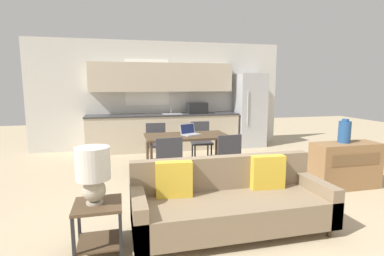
# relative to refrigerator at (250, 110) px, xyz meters

# --- Properties ---
(ground_plane) EXTENTS (20.00, 20.00, 0.00)m
(ground_plane) POSITION_rel_refrigerator_xyz_m (-2.28, -4.25, -0.95)
(ground_plane) COLOR tan
(wall_back) EXTENTS (6.40, 0.07, 2.70)m
(wall_back) POSITION_rel_refrigerator_xyz_m (-2.28, 0.38, 0.40)
(wall_back) COLOR silver
(wall_back) RESTS_ON ground_plane
(kitchen_counter) EXTENTS (3.75, 0.65, 2.15)m
(kitchen_counter) POSITION_rel_refrigerator_xyz_m (-2.26, 0.08, -0.11)
(kitchen_counter) COLOR beige
(kitchen_counter) RESTS_ON ground_plane
(refrigerator) EXTENTS (0.71, 0.70, 1.90)m
(refrigerator) POSITION_rel_refrigerator_xyz_m (0.00, 0.00, 0.00)
(refrigerator) COLOR #B7BABC
(refrigerator) RESTS_ON ground_plane
(dining_table) EXTENTS (1.49, 0.80, 0.72)m
(dining_table) POSITION_rel_refrigerator_xyz_m (-2.18, -2.07, -0.29)
(dining_table) COLOR brown
(dining_table) RESTS_ON ground_plane
(couch) EXTENTS (2.19, 0.80, 0.80)m
(couch) POSITION_rel_refrigerator_xyz_m (-2.19, -4.27, -0.63)
(couch) COLOR #3D2D1E
(couch) RESTS_ON ground_plane
(side_table) EXTENTS (0.45, 0.45, 0.50)m
(side_table) POSITION_rel_refrigerator_xyz_m (-3.60, -4.41, -0.61)
(side_table) COLOR brown
(side_table) RESTS_ON ground_plane
(table_lamp) EXTENTS (0.32, 0.32, 0.55)m
(table_lamp) POSITION_rel_refrigerator_xyz_m (-3.62, -4.39, -0.12)
(table_lamp) COLOR #B2A893
(table_lamp) RESTS_ON side_table
(credenza) EXTENTS (1.07, 0.43, 0.72)m
(credenza) POSITION_rel_refrigerator_xyz_m (0.10, -3.40, -0.59)
(credenza) COLOR olive
(credenza) RESTS_ON ground_plane
(vase) EXTENTS (0.19, 0.19, 0.38)m
(vase) POSITION_rel_refrigerator_xyz_m (0.07, -3.36, -0.05)
(vase) COLOR #234C84
(vase) RESTS_ON credenza
(dining_chair_far_right) EXTENTS (0.45, 0.45, 0.85)m
(dining_chair_far_right) POSITION_rel_refrigerator_xyz_m (-1.70, -1.32, -0.47)
(dining_chair_far_right) COLOR #38383D
(dining_chair_far_right) RESTS_ON ground_plane
(dining_chair_far_left) EXTENTS (0.45, 0.45, 0.85)m
(dining_chair_far_left) POSITION_rel_refrigerator_xyz_m (-2.65, -1.36, -0.47)
(dining_chair_far_left) COLOR #38383D
(dining_chair_far_left) RESTS_ON ground_plane
(dining_chair_near_left) EXTENTS (0.43, 0.43, 0.85)m
(dining_chair_near_left) POSITION_rel_refrigerator_xyz_m (-2.66, -2.85, -0.47)
(dining_chair_near_left) COLOR #38383D
(dining_chair_near_left) RESTS_ON ground_plane
(dining_chair_near_right) EXTENTS (0.45, 0.45, 0.85)m
(dining_chair_near_right) POSITION_rel_refrigerator_xyz_m (-1.70, -2.83, -0.47)
(dining_chair_near_right) COLOR #38383D
(dining_chair_near_right) RESTS_ON ground_plane
(laptop) EXTENTS (0.40, 0.36, 0.20)m
(laptop) POSITION_rel_refrigerator_xyz_m (-2.12, -2.04, -0.18)
(laptop) COLOR #B7BABC
(laptop) RESTS_ON dining_table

